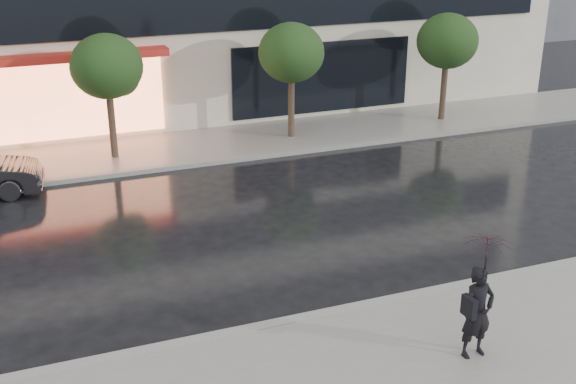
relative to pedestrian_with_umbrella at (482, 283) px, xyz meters
name	(u,v)px	position (x,y,z in m)	size (l,w,h in m)	color
ground	(330,289)	(-1.36, 3.23, -1.56)	(120.00, 120.00, 0.00)	black
sidewalk_near	(408,374)	(-1.36, -0.02, -1.50)	(60.00, 4.50, 0.12)	slate
sidewalk_far	(205,145)	(-1.36, 13.48, -1.50)	(60.00, 3.50, 0.12)	slate
curb_near	(351,309)	(-1.36, 2.23, -1.49)	(60.00, 0.25, 0.14)	gray
curb_far	(219,161)	(-1.36, 11.73, -1.49)	(60.00, 0.25, 0.14)	gray
tree_mid_west	(109,69)	(-4.30, 13.26, 1.36)	(2.20, 2.20, 3.99)	#33261C
tree_mid_east	(293,55)	(1.70, 13.26, 1.36)	(2.20, 2.20, 3.99)	#33261C
tree_far_east	(448,43)	(7.70, 13.26, 1.36)	(2.20, 2.20, 3.99)	#33261C
pedestrian_with_umbrella	(482,283)	(0.00, 0.00, 0.00)	(0.89, 0.91, 2.31)	black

